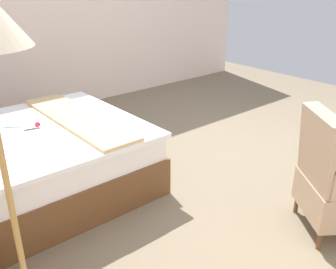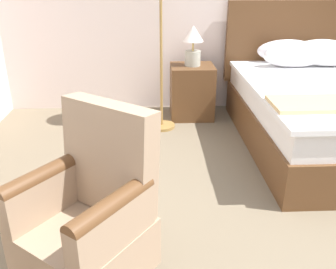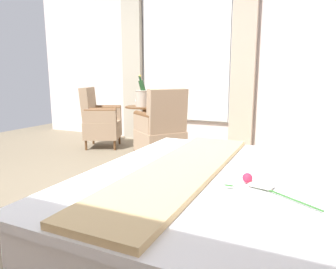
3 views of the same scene
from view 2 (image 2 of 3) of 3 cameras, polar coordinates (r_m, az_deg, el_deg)
The scene contains 4 objects.
bed at distance 3.86m, azimuth 23.42°, elevation 3.91°, with size 1.66×2.18×1.24m.
nightstand at distance 4.22m, azimuth 3.64°, elevation 6.56°, with size 0.50×0.43×0.59m.
bedside_lamp at distance 4.10m, azimuth 3.84°, elevation 13.79°, with size 0.22×0.22×0.42m.
armchair_by_window at distance 1.89m, azimuth -11.81°, elevation -12.42°, with size 0.75×0.76×0.98m.
Camera 2 is at (-1.04, -1.29, 1.54)m, focal length 40.00 mm.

